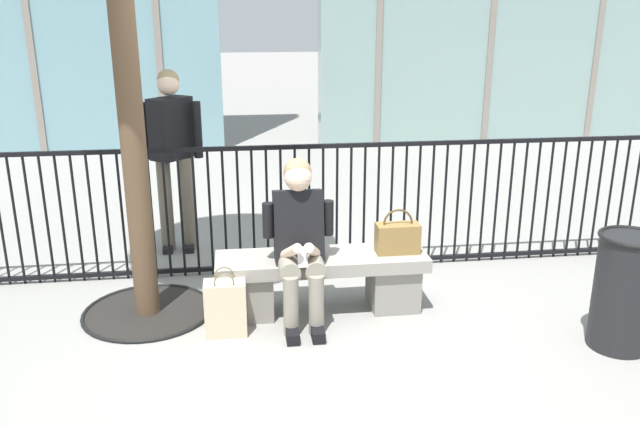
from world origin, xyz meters
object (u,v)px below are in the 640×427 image
at_px(stone_bench, 322,277).
at_px(shopping_bag, 225,308).
at_px(trash_can, 624,290).
at_px(bystander_at_railing, 173,147).
at_px(seated_person_with_phone, 300,237).
at_px(handbag_on_bench, 397,237).

height_order(stone_bench, shopping_bag, shopping_bag).
xyz_separation_m(shopping_bag, trash_can, (2.68, -0.53, 0.21)).
height_order(shopping_bag, trash_can, trash_can).
bearing_deg(bystander_at_railing, seated_person_with_phone, -57.88).
bearing_deg(shopping_bag, stone_bench, 22.01).
bearing_deg(stone_bench, seated_person_with_phone, -144.40).
relative_size(handbag_on_bench, shopping_bag, 0.70).
xyz_separation_m(stone_bench, shopping_bag, (-0.73, -0.30, -0.07)).
bearing_deg(trash_can, stone_bench, 157.06).
height_order(seated_person_with_phone, bystander_at_railing, bystander_at_railing).
distance_m(stone_bench, shopping_bag, 0.79).
relative_size(stone_bench, trash_can, 1.96).
relative_size(seated_person_with_phone, trash_can, 1.49).
relative_size(stone_bench, shopping_bag, 3.26).
bearing_deg(shopping_bag, trash_can, -11.19).
xyz_separation_m(stone_bench, handbag_on_bench, (0.58, -0.01, 0.30)).
height_order(shopping_bag, bystander_at_railing, bystander_at_railing).
bearing_deg(trash_can, handbag_on_bench, 149.24).
relative_size(stone_bench, bystander_at_railing, 0.94).
distance_m(stone_bench, trash_can, 2.12).
bearing_deg(stone_bench, shopping_bag, -157.99).
distance_m(seated_person_with_phone, bystander_at_railing, 1.94).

